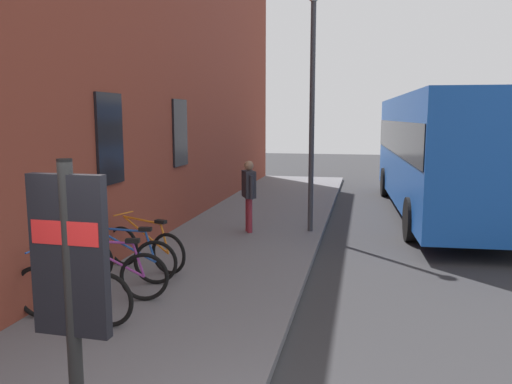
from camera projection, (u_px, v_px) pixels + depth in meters
name	position (u px, v px, depth m)	size (l,w,h in m)	color
ground	(366.00, 279.00, 8.87)	(60.00, 60.00, 0.00)	#2D2D30
sidewalk_pavement	(240.00, 241.00, 11.36)	(24.00, 3.50, 0.12)	slate
station_facade	(166.00, 60.00, 12.15)	(22.00, 0.65, 8.26)	brown
bicycle_under_window	(73.00, 294.00, 6.63)	(0.48, 1.77, 0.97)	black
bicycle_mid_rack	(109.00, 275.00, 7.43)	(0.55, 1.74, 0.97)	black
bicycle_end_of_row	(124.00, 260.00, 8.22)	(0.48, 1.76, 0.97)	black
bicycle_nearest_sign	(145.00, 248.00, 8.94)	(0.67, 1.71, 0.97)	black
transit_info_sign	(71.00, 278.00, 3.42)	(0.11, 0.55, 2.40)	black
city_bus	(441.00, 148.00, 14.37)	(10.61, 3.04, 3.35)	#1951B2
pedestrian_crossing_street	(249.00, 189.00, 11.81)	(0.58, 0.43, 1.67)	maroon
street_lamp	(312.00, 92.00, 11.58)	(0.28, 0.28, 5.46)	#333338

